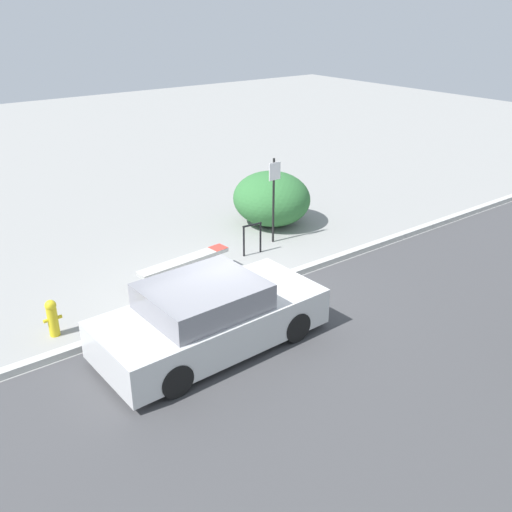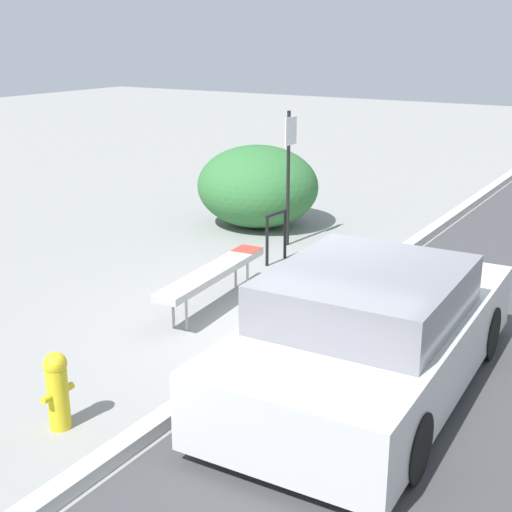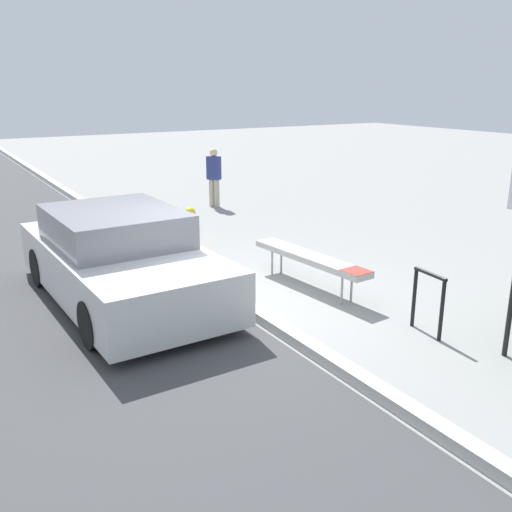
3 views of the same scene
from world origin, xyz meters
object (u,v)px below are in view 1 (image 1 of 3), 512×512
bench (185,261)px  sign_post (274,193)px  fire_hydrant (52,317)px  bike_rack (252,236)px  parked_car_near (210,317)px

bench → sign_post: sign_post is taller
fire_hydrant → bench: bearing=9.3°
bike_rack → sign_post: (0.94, 0.31, 0.88)m
bench → fire_hydrant: 3.31m
bike_rack → parked_car_near: parked_car_near is taller
bike_rack → fire_hydrant: bearing=-171.5°
bench → sign_post: bearing=5.5°
sign_post → fire_hydrant: size_ratio=3.01×
sign_post → fire_hydrant: (-6.35, -1.11, -0.98)m
bench → parked_car_near: (-1.04, -2.67, 0.14)m
bench → bike_rack: 2.16m
bench → bike_rack: bike_rack is taller
bike_rack → fire_hydrant: size_ratio=1.08×
sign_post → bench: bearing=-169.4°
sign_post → parked_car_near: sign_post is taller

